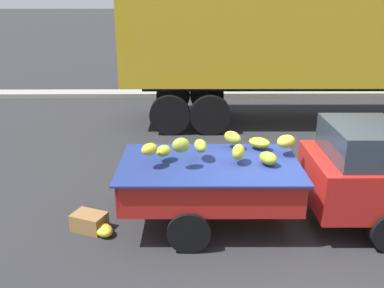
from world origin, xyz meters
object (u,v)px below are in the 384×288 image
at_px(pickup_truck, 334,174).
at_px(produce_crate, 89,222).
at_px(semi_trailer, 336,34).
at_px(fallen_banana_bunch_near_tailgate, 104,230).

bearing_deg(pickup_truck, produce_crate, -177.14).
relative_size(semi_trailer, fallen_banana_bunch_near_tailgate, 34.74).
bearing_deg(fallen_banana_bunch_near_tailgate, semi_trailer, 48.83).
bearing_deg(produce_crate, pickup_truck, 2.30).
height_order(pickup_truck, produce_crate, pickup_truck).
xyz_separation_m(pickup_truck, produce_crate, (-3.92, -0.16, -0.74)).
distance_m(fallen_banana_bunch_near_tailgate, produce_crate, 0.32).
xyz_separation_m(pickup_truck, fallen_banana_bunch_near_tailgate, (-3.66, -0.34, -0.79)).
bearing_deg(semi_trailer, produce_crate, -132.92).
xyz_separation_m(fallen_banana_bunch_near_tailgate, produce_crate, (-0.26, 0.18, 0.05)).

